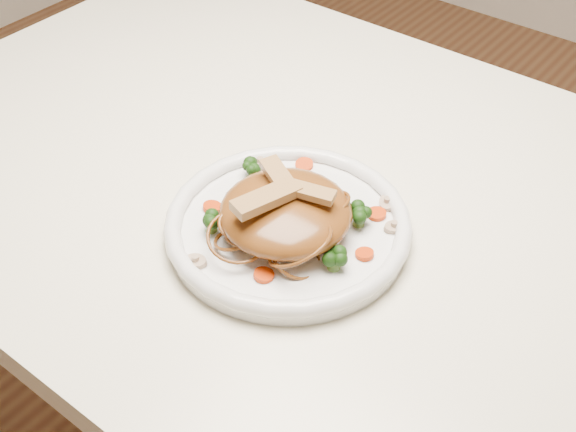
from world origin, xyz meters
The scene contains 19 objects.
table centered at (0.00, 0.00, 0.65)m, with size 1.20×0.80×0.75m.
plate centered at (0.05, -0.10, 0.76)m, with size 0.28×0.28×0.02m, color white.
noodle_mound centered at (0.06, -0.10, 0.79)m, with size 0.15×0.15×0.05m, color brown.
chicken_a centered at (0.08, -0.09, 0.83)m, with size 0.06×0.02×0.01m, color tan.
chicken_b centered at (0.04, -0.09, 0.83)m, with size 0.07×0.02×0.01m, color tan.
chicken_c centered at (0.05, -0.13, 0.83)m, with size 0.08×0.03×0.01m, color tan.
broccoli_0 centered at (0.12, -0.05, 0.78)m, with size 0.03×0.03×0.03m, color #13340A, non-canonical shape.
broccoli_1 centered at (-0.04, -0.05, 0.78)m, with size 0.02×0.02×0.03m, color #13340A, non-canonical shape.
broccoli_2 centered at (-0.01, -0.16, 0.78)m, with size 0.03×0.03×0.03m, color #13340A, non-canonical shape.
broccoli_3 centered at (0.13, -0.12, 0.78)m, with size 0.03×0.03×0.03m, color #13340A, non-canonical shape.
carrot_0 centered at (0.12, -0.02, 0.77)m, with size 0.02×0.02×0.01m, color #B62C06.
carrot_1 centered at (-0.03, -0.13, 0.77)m, with size 0.02×0.02×0.01m, color #B62C06.
carrot_2 centered at (0.15, -0.08, 0.77)m, with size 0.02×0.02×0.01m, color #B62C06.
carrot_3 centered at (0.00, 0.00, 0.77)m, with size 0.02×0.02×0.01m, color #B62C06.
carrot_4 centered at (0.08, -0.18, 0.77)m, with size 0.02×0.02×0.01m, color #B62C06.
mushroom_0 centered at (0.01, -0.21, 0.77)m, with size 0.03×0.03×0.01m, color #C8B696.
mushroom_1 centered at (0.15, -0.03, 0.77)m, with size 0.02×0.02×0.01m, color #C8B696.
mushroom_2 centered at (-0.04, -0.03, 0.77)m, with size 0.03×0.03×0.01m, color #C8B696.
mushroom_3 centered at (0.12, 0.00, 0.77)m, with size 0.03×0.03×0.01m, color #C8B696.
Camera 1 is at (0.44, -0.59, 1.34)m, focal length 46.60 mm.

